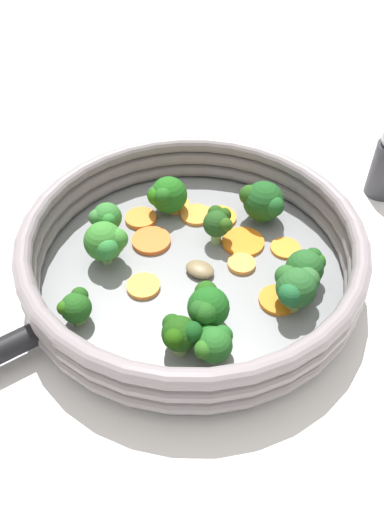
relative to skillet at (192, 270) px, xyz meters
name	(u,v)px	position (x,y,z in m)	size (l,w,h in m)	color
ground_plane	(192,274)	(0.00, 0.00, -0.01)	(4.00, 4.00, 0.00)	white
skillet	(192,270)	(0.00, 0.00, 0.00)	(0.33, 0.33, 0.01)	gray
skillet_rim_wall	(192,247)	(0.00, 0.00, 0.03)	(0.35, 0.35, 0.06)	gray
skillet_rivet_left	(39,305)	(0.15, -0.05, 0.01)	(0.01, 0.01, 0.01)	gray
skillet_rivet_right	(71,357)	(0.16, 0.03, 0.01)	(0.01, 0.01, 0.01)	gray
carrot_slice_0	(196,215)	(-0.06, -0.06, 0.01)	(0.04, 0.04, 0.00)	orange
carrot_slice_1	(241,264)	(-0.04, 0.03, 0.01)	(0.03, 0.03, 0.01)	#F9923D
carrot_slice_2	(151,241)	(0.01, -0.06, 0.01)	(0.04, 0.04, 0.01)	orange
carrot_slice_3	(175,204)	(-0.05, -0.09, 0.01)	(0.03, 0.03, 0.00)	orange
carrot_slice_4	(285,248)	(-0.10, 0.04, 0.01)	(0.03, 0.03, 0.00)	orange
carrot_slice_5	(243,242)	(-0.07, 0.01, 0.01)	(0.05, 0.05, 0.00)	orange
carrot_slice_6	(278,300)	(-0.04, 0.09, 0.01)	(0.04, 0.04, 0.00)	orange
carrot_slice_7	(219,217)	(-0.07, -0.04, 0.01)	(0.04, 0.04, 0.00)	orange
carrot_slice_8	(143,286)	(0.06, -0.01, 0.01)	(0.03, 0.03, 0.01)	orange
carrot_slice_9	(141,218)	(0.00, -0.10, 0.01)	(0.04, 0.04, 0.01)	orange
broccoli_floret_0	(207,307)	(0.04, 0.07, 0.03)	(0.04, 0.04, 0.05)	#638F49
broccoli_floret_1	(306,267)	(-0.07, 0.09, 0.03)	(0.04, 0.04, 0.04)	#6F914E
broccoli_floret_2	(166,195)	(-0.03, -0.09, 0.03)	(0.05, 0.04, 0.05)	#609150
broccoli_floret_3	(106,242)	(0.07, -0.06, 0.04)	(0.04, 0.05, 0.05)	#80B36D
broccoli_floret_4	(218,222)	(-0.05, -0.01, 0.03)	(0.03, 0.04, 0.04)	#8DAE67
broccoli_floret_5	(296,287)	(-0.04, 0.11, 0.04)	(0.05, 0.04, 0.05)	#7C9C4E
broccoli_floret_6	(106,218)	(0.05, -0.09, 0.03)	(0.04, 0.03, 0.05)	#8CB36D
broccoli_floret_7	(263,202)	(-0.11, -0.01, 0.03)	(0.05, 0.05, 0.05)	#5F8754
broccoli_floret_8	(76,307)	(0.13, -0.01, 0.03)	(0.03, 0.03, 0.04)	#739A4E
broccoli_floret_9	(214,343)	(0.06, 0.10, 0.03)	(0.04, 0.04, 0.04)	#8AA462
broccoli_floret_10	(180,334)	(0.08, 0.08, 0.03)	(0.04, 0.04, 0.04)	#7D9654
mushroom_piece_0	(197,271)	(0.00, 0.01, 0.01)	(0.03, 0.02, 0.01)	olive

